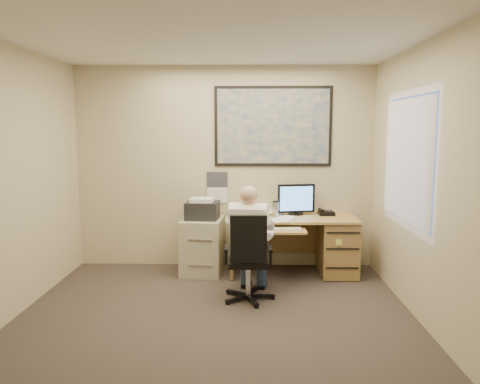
{
  "coord_description": "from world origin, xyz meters",
  "views": [
    {
      "loc": [
        0.34,
        -4.04,
        1.87
      ],
      "look_at": [
        0.23,
        1.3,
        1.14
      ],
      "focal_mm": 35.0,
      "sensor_mm": 36.0,
      "label": 1
    }
  ],
  "objects_px": {
    "desk": "(318,240)",
    "office_chair": "(248,275)",
    "filing_cabinet": "(203,241)",
    "person": "(248,243)"
  },
  "relations": [
    {
      "from": "desk",
      "to": "office_chair",
      "type": "distance_m",
      "value": 1.38
    },
    {
      "from": "filing_cabinet",
      "to": "person",
      "type": "distance_m",
      "value": 1.13
    },
    {
      "from": "filing_cabinet",
      "to": "office_chair",
      "type": "bearing_deg",
      "value": -54.37
    },
    {
      "from": "filing_cabinet",
      "to": "office_chair",
      "type": "xyz_separation_m",
      "value": [
        0.59,
        -1.01,
        -0.14
      ]
    },
    {
      "from": "person",
      "to": "filing_cabinet",
      "type": "bearing_deg",
      "value": 132.01
    },
    {
      "from": "office_chair",
      "to": "person",
      "type": "height_order",
      "value": "person"
    },
    {
      "from": "desk",
      "to": "person",
      "type": "distance_m",
      "value": 1.32
    },
    {
      "from": "desk",
      "to": "person",
      "type": "relative_size",
      "value": 1.27
    },
    {
      "from": "filing_cabinet",
      "to": "person",
      "type": "bearing_deg",
      "value": -52.34
    },
    {
      "from": "office_chair",
      "to": "person",
      "type": "xyz_separation_m",
      "value": [
        0.0,
        0.08,
        0.34
      ]
    }
  ]
}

